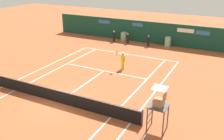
{
  "coord_description": "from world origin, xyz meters",
  "views": [
    {
      "loc": [
        10.02,
        -11.58,
        8.29
      ],
      "look_at": [
        1.45,
        5.12,
        0.8
      ],
      "focal_mm": 40.28,
      "sensor_mm": 36.0,
      "label": 1
    }
  ],
  "objects": [
    {
      "name": "ball_kid_centre_post",
      "position": [
        -1.74,
        15.48,
        0.73
      ],
      "size": [
        0.42,
        0.21,
        1.27
      ],
      "rotation": [
        0.0,
        0.0,
        3.33
      ],
      "color": "black",
      "rests_on": "ground_plane"
    },
    {
      "name": "ground_plane",
      "position": [
        -0.0,
        0.58,
        0.0
      ],
      "size": [
        80.0,
        80.0,
        0.01
      ],
      "color": "#A8512D"
    },
    {
      "name": "player_on_baseline",
      "position": [
        1.26,
        7.56,
        0.95
      ],
      "size": [
        0.8,
        0.63,
        1.8
      ],
      "rotation": [
        0.0,
        0.0,
        2.73
      ],
      "color": "yellow",
      "rests_on": "ground_plane"
    },
    {
      "name": "tennis_net",
      "position": [
        0.0,
        0.0,
        0.51
      ],
      "size": [
        12.1,
        0.1,
        1.07
      ],
      "color": "#4C4C51",
      "rests_on": "ground_plane"
    },
    {
      "name": "umpire_chair",
      "position": [
        6.87,
        0.05,
        1.64
      ],
      "size": [
        1.0,
        1.0,
        2.58
      ],
      "rotation": [
        0.0,
        0.0,
        1.57
      ],
      "color": "#47474C",
      "rests_on": "ground_plane"
    },
    {
      "name": "tennis_ball_near_service_line",
      "position": [
        3.86,
        3.27,
        0.03
      ],
      "size": [
        0.07,
        0.07,
        0.07
      ],
      "primitive_type": "sphere",
      "color": "#CCE033",
      "rests_on": "ground_plane"
    },
    {
      "name": "tennis_ball_mid_court",
      "position": [
        -4.54,
        5.66,
        0.03
      ],
      "size": [
        0.07,
        0.07,
        0.07
      ],
      "primitive_type": "sphere",
      "color": "#CCE033",
      "rests_on": "ground_plane"
    },
    {
      "name": "ball_kid_left_post",
      "position": [
        -3.6,
        15.48,
        0.8
      ],
      "size": [
        0.46,
        0.2,
        1.38
      ],
      "rotation": [
        0.0,
        0.0,
        3.05
      ],
      "color": "black",
      "rests_on": "ground_plane"
    },
    {
      "name": "ball_kid_right_post",
      "position": [
        0.87,
        15.48,
        0.75
      ],
      "size": [
        0.43,
        0.21,
        1.3
      ],
      "rotation": [
        0.0,
        0.0,
        3.32
      ],
      "color": "black",
      "rests_on": "ground_plane"
    },
    {
      "name": "sponsor_back_wall",
      "position": [
        0.01,
        16.97,
        1.25
      ],
      "size": [
        25.0,
        1.02,
        2.58
      ],
      "color": "#144233",
      "rests_on": "ground_plane"
    }
  ]
}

